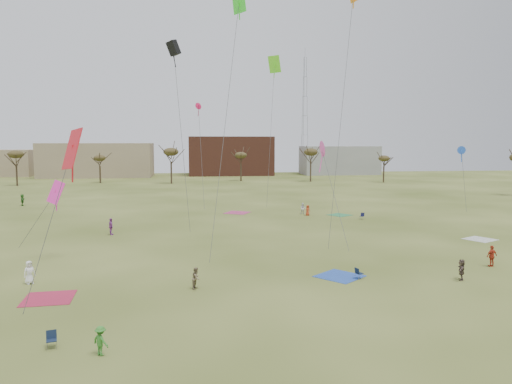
{
  "coord_description": "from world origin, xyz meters",
  "views": [
    {
      "loc": [
        -5.8,
        -35.38,
        10.41
      ],
      "look_at": [
        0.0,
        12.0,
        5.5
      ],
      "focal_mm": 34.32,
      "sensor_mm": 36.0,
      "label": 1
    }
  ],
  "objects": [
    {
      "name": "blanket_blue",
      "position": [
        5.16,
        0.65,
        0.0
      ],
      "size": [
        4.32,
        4.32,
        0.03
      ],
      "primitive_type": "cube",
      "rotation": [
        0.0,
        0.0,
        0.71
      ],
      "color": "#2951B5",
      "rests_on": "ground"
    },
    {
      "name": "spectator_mid_e",
      "position": [
        9.45,
        33.29,
        0.81
      ],
      "size": [
        0.91,
        0.79,
        1.62
      ],
      "primitive_type": "imported",
      "rotation": [
        0.0,
        0.0,
        6.04
      ],
      "color": "silver",
      "rests_on": "ground"
    },
    {
      "name": "building_brick",
      "position": [
        5.0,
        120.0,
        6.0
      ],
      "size": [
        26.0,
        16.0,
        12.0
      ],
      "primitive_type": "cube",
      "color": "brown",
      "rests_on": "ground"
    },
    {
      "name": "blanket_plum",
      "position": [
        0.12,
        35.7,
        0.0
      ],
      "size": [
        4.39,
        4.39,
        0.03
      ],
      "primitive_type": "cube",
      "rotation": [
        0.0,
        0.0,
        2.65
      ],
      "color": "#B7386A",
      "rests_on": "ground"
    },
    {
      "name": "spectator_fore_c",
      "position": [
        13.99,
        -1.46,
        0.8
      ],
      "size": [
        1.11,
        1.54,
        1.6
      ],
      "primitive_type": "imported",
      "rotation": [
        0.0,
        0.0,
        4.23
      ],
      "color": "brown",
      "rests_on": "ground"
    },
    {
      "name": "flyer_near_left",
      "position": [
        -18.08,
        1.48,
        0.86
      ],
      "size": [
        0.99,
        0.97,
        1.72
      ],
      "primitive_type": "imported",
      "rotation": [
        0.0,
        0.0,
        0.75
      ],
      "color": "white",
      "rests_on": "ground"
    },
    {
      "name": "kites_aloft",
      "position": [
        -1.4,
        15.7,
        16.47
      ],
      "size": [
        53.07,
        51.35,
        24.38
      ],
      "color": "#68E426",
      "rests_on": "ground"
    },
    {
      "name": "flyer_far_b",
      "position": [
        9.81,
        31.8,
        0.75
      ],
      "size": [
        0.87,
        0.75,
        1.5
      ],
      "primitive_type": "imported",
      "rotation": [
        0.0,
        0.0,
        0.44
      ],
      "color": "#BB3F20",
      "rests_on": "ground"
    },
    {
      "name": "spectator_mid_d",
      "position": [
        -15.38,
        20.29,
        0.95
      ],
      "size": [
        0.92,
        1.2,
        1.9
      ],
      "primitive_type": "imported",
      "rotation": [
        0.0,
        0.0,
        2.04
      ],
      "color": "#A347AB",
      "rests_on": "ground"
    },
    {
      "name": "spectator_fore_b",
      "position": [
        -5.9,
        -1.25,
        0.78
      ],
      "size": [
        0.81,
        0.91,
        1.55
      ],
      "primitive_type": "imported",
      "rotation": [
        0.0,
        0.0,
        1.23
      ],
      "color": "#77674C",
      "rests_on": "ground"
    },
    {
      "name": "blanket_cream",
      "position": [
        24.28,
        12.83,
        0.0
      ],
      "size": [
        3.76,
        3.76,
        0.03
      ],
      "primitive_type": "cube",
      "rotation": [
        0.0,
        0.0,
        2.06
      ],
      "color": "silver",
      "rests_on": "ground"
    },
    {
      "name": "camp_chair_left",
      "position": [
        -13.18,
        -10.48,
        0.26
      ],
      "size": [
        0.63,
        0.66,
        0.87
      ],
      "rotation": [
        0.0,
        0.0,
        0.27
      ],
      "color": "#132036",
      "rests_on": "ground"
    },
    {
      "name": "blanket_red",
      "position": [
        -15.69,
        -2.24,
        0.0
      ],
      "size": [
        3.41,
        3.41,
        0.03
      ],
      "primitive_type": "cube",
      "rotation": [
        0.0,
        0.0,
        0.08
      ],
      "color": "#B32343",
      "rests_on": "ground"
    },
    {
      "name": "blanket_olive",
      "position": [
        14.45,
        31.67,
        0.0
      ],
      "size": [
        3.87,
        3.87,
        0.03
      ],
      "primitive_type": "cube",
      "rotation": [
        0.0,
        0.0,
        0.6
      ],
      "color": "#30864D",
      "rests_on": "ground"
    },
    {
      "name": "camp_chair_right",
      "position": [
        16.33,
        27.63,
        0.26
      ],
      "size": [
        0.73,
        0.74,
        0.87
      ],
      "rotation": [
        0.0,
        0.0,
        5.58
      ],
      "color": "#15173A",
      "rests_on": "ground"
    },
    {
      "name": "flyer_near_center",
      "position": [
        -10.55,
        -11.62,
        0.73
      ],
      "size": [
        1.07,
        1.01,
        1.46
      ],
      "primitive_type": "imported",
      "rotation": [
        0.0,
        0.0,
        2.46
      ],
      "color": "#36802A",
      "rests_on": "ground"
    },
    {
      "name": "building_grey",
      "position": [
        40.0,
        118.0,
        4.5
      ],
      "size": [
        24.0,
        12.0,
        9.0
      ],
      "primitive_type": "cube",
      "color": "gray",
      "rests_on": "ground"
    },
    {
      "name": "spectator_fore_a",
      "position": [
        18.67,
        2.03,
        0.9
      ],
      "size": [
        1.13,
        0.69,
        1.79
      ],
      "primitive_type": "imported",
      "rotation": [
        0.0,
        0.0,
        3.39
      ],
      "color": "#B8371F",
      "rests_on": "ground"
    },
    {
      "name": "ground",
      "position": [
        0.0,
        0.0,
        0.0
      ],
      "size": [
        260.0,
        260.0,
        0.0
      ],
      "primitive_type": "plane",
      "color": "#3B4917",
      "rests_on": "ground"
    },
    {
      "name": "flyer_far_a",
      "position": [
        -34.13,
        48.06,
        0.94
      ],
      "size": [
        0.84,
        1.81,
        1.88
      ],
      "primitive_type": "imported",
      "rotation": [
        0.0,
        0.0,
        1.74
      ],
      "color": "#2E6A23",
      "rests_on": "ground"
    },
    {
      "name": "building_tan",
      "position": [
        -35.0,
        115.0,
        5.0
      ],
      "size": [
        32.0,
        14.0,
        10.0
      ],
      "primitive_type": "cube",
      "color": "#937F60",
      "rests_on": "ground"
    },
    {
      "name": "tree_line",
      "position": [
        -2.85,
        79.12,
        7.09
      ],
      "size": [
        117.44,
        49.32,
        8.91
      ],
      "color": "#3A2B1E",
      "rests_on": "ground"
    },
    {
      "name": "building_tan_west",
      "position": [
        -65.0,
        122.0,
        4.0
      ],
      "size": [
        20.0,
        12.0,
        8.0
      ],
      "primitive_type": "cube",
      "color": "#937F60",
      "rests_on": "ground"
    },
    {
      "name": "camp_chair_center",
      "position": [
        6.44,
        -0.18,
        0.26
      ],
      "size": [
        0.67,
        0.65,
        0.87
      ],
      "rotation": [
        0.0,
        0.0,
        1.89
      ],
      "color": "#131F35",
      "rests_on": "ground"
    },
    {
      "name": "radio_tower",
      "position": [
        30.0,
        125.0,
        19.21
      ],
      "size": [
        1.51,
        1.72,
        41.0
      ],
      "color": "#9EA3A8",
      "rests_on": "ground"
    }
  ]
}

